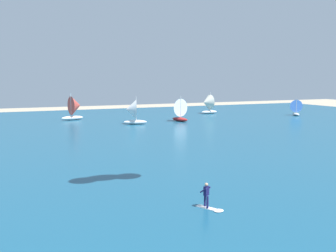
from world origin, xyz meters
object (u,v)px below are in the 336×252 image
object	(u,v)px
sailboat_near_shore	(178,110)
sailboat_heeled_over	(207,104)
sailboat_leading	(75,108)
sailboat_trailing	(295,107)
sailboat_far_left	(132,112)
kitesurfer	(209,200)

from	to	relation	value
sailboat_near_shore	sailboat_heeled_over	world-z (taller)	sailboat_heeled_over
sailboat_leading	sailboat_trailing	bearing A→B (deg)	-12.67
sailboat_leading	sailboat_trailing	distance (m)	47.65
sailboat_heeled_over	sailboat_far_left	bearing A→B (deg)	-151.01
sailboat_trailing	sailboat_leading	bearing A→B (deg)	167.33
sailboat_near_shore	sailboat_trailing	xyz separation A→B (m)	(28.74, -0.22, -0.43)
kitesurfer	sailboat_leading	size ratio (longest dim) A/B	0.38
sailboat_trailing	sailboat_far_left	size ratio (longest dim) A/B	0.79
kitesurfer	sailboat_trailing	xyz separation A→B (m)	(48.71, 46.72, 1.20)
sailboat_trailing	sailboat_heeled_over	bearing A→B (deg)	144.98
sailboat_near_shore	sailboat_trailing	distance (m)	28.74
sailboat_near_shore	sailboat_far_left	xyz separation A→B (m)	(-9.86, -1.49, 0.05)
kitesurfer	sailboat_far_left	xyz separation A→B (m)	(10.11, 45.45, 1.68)
sailboat_leading	sailboat_far_left	size ratio (longest dim) A/B	1.06
sailboat_heeled_over	sailboat_far_left	size ratio (longest dim) A/B	1.00
sailboat_heeled_over	sailboat_far_left	world-z (taller)	sailboat_heeled_over
sailboat_near_shore	sailboat_heeled_over	bearing A→B (deg)	40.92
kitesurfer	sailboat_trailing	distance (m)	67.51
sailboat_leading	sailboat_near_shore	world-z (taller)	sailboat_leading
sailboat_near_shore	sailboat_far_left	distance (m)	9.98
sailboat_near_shore	kitesurfer	bearing A→B (deg)	-113.05
sailboat_near_shore	sailboat_far_left	size ratio (longest dim) A/B	0.98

